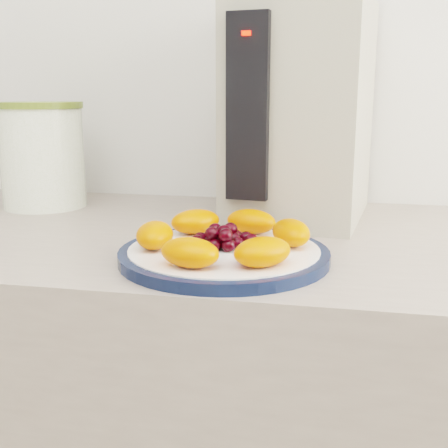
# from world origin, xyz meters

# --- Properties ---
(plate_rim) EXTENTS (0.28, 0.28, 0.01)m
(plate_rim) POSITION_xyz_m (0.08, 1.04, 0.91)
(plate_rim) COLOR #0E1A37
(plate_rim) RESTS_ON counter
(plate_face) EXTENTS (0.25, 0.25, 0.02)m
(plate_face) POSITION_xyz_m (0.08, 1.04, 0.91)
(plate_face) COLOR white
(plate_face) RESTS_ON counter
(canister) EXTENTS (0.18, 0.18, 0.19)m
(canister) POSITION_xyz_m (-0.33, 1.34, 0.99)
(canister) COLOR #527416
(canister) RESTS_ON counter
(canister_lid) EXTENTS (0.19, 0.19, 0.01)m
(canister_lid) POSITION_xyz_m (-0.33, 1.34, 1.10)
(canister_lid) COLOR olive
(canister_lid) RESTS_ON canister
(appliance_body) EXTENTS (0.25, 0.33, 0.38)m
(appliance_body) POSITION_xyz_m (0.16, 1.35, 1.09)
(appliance_body) COLOR #A6A18E
(appliance_body) RESTS_ON counter
(appliance_panel) EXTENTS (0.07, 0.03, 0.28)m
(appliance_panel) POSITION_xyz_m (0.09, 1.20, 1.09)
(appliance_panel) COLOR black
(appliance_panel) RESTS_ON appliance_body
(appliance_led) EXTENTS (0.01, 0.01, 0.01)m
(appliance_led) POSITION_xyz_m (0.09, 1.19, 1.20)
(appliance_led) COLOR #FF0C05
(appliance_led) RESTS_ON appliance_panel
(fruit_plate) EXTENTS (0.24, 0.24, 0.04)m
(fruit_plate) POSITION_xyz_m (0.09, 1.05, 0.93)
(fruit_plate) COLOR #F54E02
(fruit_plate) RESTS_ON plate_face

